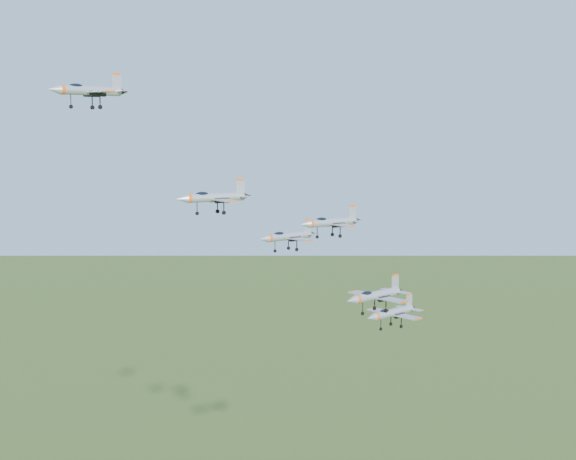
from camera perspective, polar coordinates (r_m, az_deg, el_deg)
jet_lead at (r=118.09m, az=-14.02°, el=9.62°), size 12.59×10.43×3.36m
jet_left_high at (r=118.90m, az=-5.33°, el=2.34°), size 12.26×10.22×3.28m
jet_right_high at (r=113.17m, az=3.04°, el=0.57°), size 10.56×8.75×2.82m
jet_left_low at (r=137.64m, az=-0.05°, el=-0.44°), size 12.51×10.30×3.35m
jet_right_low at (r=119.00m, az=6.21°, el=-4.64°), size 12.41×10.28×3.32m
jet_trail at (r=147.35m, az=7.38°, el=-5.85°), size 13.65×11.32×3.65m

